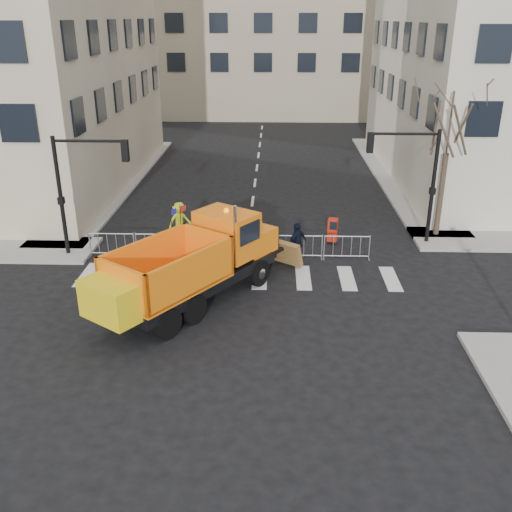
{
  "coord_description": "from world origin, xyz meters",
  "views": [
    {
      "loc": [
        1.24,
        -15.94,
        9.98
      ],
      "look_at": [
        0.64,
        2.5,
        2.21
      ],
      "focal_mm": 40.0,
      "sensor_mm": 36.0,
      "label": 1
    }
  ],
  "objects_px": {
    "cop_c": "(297,243)",
    "cop_b": "(258,244)",
    "worker": "(180,221)",
    "newspaper_box": "(333,230)",
    "cop_a": "(274,245)",
    "plow_truck": "(191,263)"
  },
  "relations": [
    {
      "from": "cop_a",
      "to": "cop_c",
      "type": "height_order",
      "value": "cop_c"
    },
    {
      "from": "plow_truck",
      "to": "cop_c",
      "type": "bearing_deg",
      "value": -10.54
    },
    {
      "from": "plow_truck",
      "to": "cop_b",
      "type": "height_order",
      "value": "plow_truck"
    },
    {
      "from": "worker",
      "to": "cop_a",
      "type": "bearing_deg",
      "value": -62.43
    },
    {
      "from": "plow_truck",
      "to": "cop_b",
      "type": "bearing_deg",
      "value": 4.46
    },
    {
      "from": "plow_truck",
      "to": "cop_c",
      "type": "distance_m",
      "value": 5.68
    },
    {
      "from": "cop_a",
      "to": "cop_c",
      "type": "xyz_separation_m",
      "value": [
        1.0,
        0.0,
        0.12
      ]
    },
    {
      "from": "plow_truck",
      "to": "cop_a",
      "type": "height_order",
      "value": "plow_truck"
    },
    {
      "from": "plow_truck",
      "to": "newspaper_box",
      "type": "height_order",
      "value": "plow_truck"
    },
    {
      "from": "cop_a",
      "to": "newspaper_box",
      "type": "distance_m",
      "value": 3.66
    },
    {
      "from": "cop_c",
      "to": "worker",
      "type": "distance_m",
      "value": 6.0
    },
    {
      "from": "cop_b",
      "to": "cop_c",
      "type": "distance_m",
      "value": 1.7
    },
    {
      "from": "cop_b",
      "to": "plow_truck",
      "type": "bearing_deg",
      "value": 62.89
    },
    {
      "from": "cop_b",
      "to": "cop_c",
      "type": "xyz_separation_m",
      "value": [
        1.7,
        0.0,
        0.07
      ]
    },
    {
      "from": "cop_c",
      "to": "worker",
      "type": "relative_size",
      "value": 1.04
    },
    {
      "from": "plow_truck",
      "to": "worker",
      "type": "bearing_deg",
      "value": 47.85
    },
    {
      "from": "worker",
      "to": "newspaper_box",
      "type": "height_order",
      "value": "worker"
    },
    {
      "from": "newspaper_box",
      "to": "cop_c",
      "type": "bearing_deg",
      "value": -112.63
    },
    {
      "from": "cop_b",
      "to": "cop_a",
      "type": "bearing_deg",
      "value": -176.43
    },
    {
      "from": "cop_a",
      "to": "cop_c",
      "type": "distance_m",
      "value": 1.01
    },
    {
      "from": "cop_c",
      "to": "cop_b",
      "type": "bearing_deg",
      "value": -47.31
    },
    {
      "from": "plow_truck",
      "to": "cop_c",
      "type": "relative_size",
      "value": 4.93
    }
  ]
}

